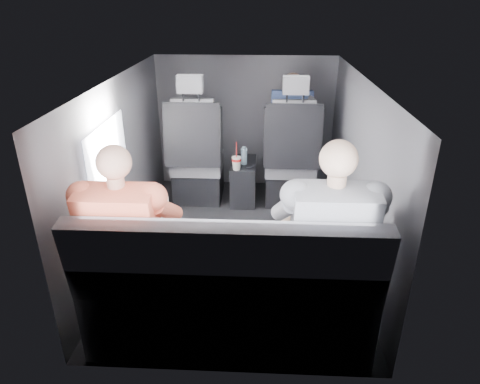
{
  "coord_description": "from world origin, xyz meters",
  "views": [
    {
      "loc": [
        0.16,
        -3.01,
        1.89
      ],
      "look_at": [
        0.01,
        -0.05,
        0.51
      ],
      "focal_mm": 32.0,
      "sensor_mm": 36.0,
      "label": 1
    }
  ],
  "objects_px": {
    "soda_cup": "(236,163)",
    "laptop_white": "(147,224)",
    "passenger_rear_left": "(131,240)",
    "center_console": "(243,181)",
    "water_bottle": "(244,156)",
    "laptop_black": "(324,229)",
    "passenger_rear_right": "(326,242)",
    "front_seat_left": "(197,163)",
    "rear_bench": "(229,299)",
    "passenger_front_right": "(291,122)",
    "front_seat_right": "(290,164)"
  },
  "relations": [
    {
      "from": "water_bottle",
      "to": "passenger_rear_right",
      "type": "bearing_deg",
      "value": -73.62
    },
    {
      "from": "front_seat_right",
      "to": "laptop_white",
      "type": "relative_size",
      "value": 3.07
    },
    {
      "from": "passenger_rear_left",
      "to": "front_seat_right",
      "type": "bearing_deg",
      "value": 60.81
    },
    {
      "from": "water_bottle",
      "to": "laptop_black",
      "type": "height_order",
      "value": "laptop_black"
    },
    {
      "from": "water_bottle",
      "to": "laptop_white",
      "type": "relative_size",
      "value": 0.42
    },
    {
      "from": "passenger_rear_right",
      "to": "passenger_front_right",
      "type": "height_order",
      "value": "passenger_rear_right"
    },
    {
      "from": "water_bottle",
      "to": "front_seat_right",
      "type": "bearing_deg",
      "value": 0.26
    },
    {
      "from": "passenger_rear_left",
      "to": "soda_cup",
      "type": "bearing_deg",
      "value": 73.1
    },
    {
      "from": "front_seat_right",
      "to": "laptop_white",
      "type": "xyz_separation_m",
      "value": [
        -0.96,
        -1.63,
        0.23
      ]
    },
    {
      "from": "soda_cup",
      "to": "water_bottle",
      "type": "xyz_separation_m",
      "value": [
        0.06,
        0.15,
        0.01
      ]
    },
    {
      "from": "front_seat_right",
      "to": "passenger_rear_left",
      "type": "bearing_deg",
      "value": -119.19
    },
    {
      "from": "center_console",
      "to": "rear_bench",
      "type": "height_order",
      "value": "rear_bench"
    },
    {
      "from": "rear_bench",
      "to": "soda_cup",
      "type": "bearing_deg",
      "value": 91.87
    },
    {
      "from": "front_seat_right",
      "to": "rear_bench",
      "type": "distance_m",
      "value": 1.96
    },
    {
      "from": "water_bottle",
      "to": "passenger_rear_right",
      "type": "relative_size",
      "value": 0.14
    },
    {
      "from": "front_seat_right",
      "to": "center_console",
      "type": "height_order",
      "value": "front_seat_right"
    },
    {
      "from": "soda_cup",
      "to": "laptop_white",
      "type": "distance_m",
      "value": 1.56
    },
    {
      "from": "water_bottle",
      "to": "passenger_front_right",
      "type": "bearing_deg",
      "value": 30.05
    },
    {
      "from": "center_console",
      "to": "laptop_white",
      "type": "distance_m",
      "value": 1.8
    },
    {
      "from": "rear_bench",
      "to": "front_seat_right",
      "type": "bearing_deg",
      "value": 76.69
    },
    {
      "from": "soda_cup",
      "to": "passenger_front_right",
      "type": "relative_size",
      "value": 0.34
    },
    {
      "from": "center_console",
      "to": "water_bottle",
      "type": "xyz_separation_m",
      "value": [
        0.01,
        -0.04,
        0.28
      ]
    },
    {
      "from": "laptop_white",
      "to": "passenger_front_right",
      "type": "bearing_deg",
      "value": 62.91
    },
    {
      "from": "laptop_white",
      "to": "water_bottle",
      "type": "bearing_deg",
      "value": 72.39
    },
    {
      "from": "passenger_rear_left",
      "to": "center_console",
      "type": "bearing_deg",
      "value": 73.14
    },
    {
      "from": "laptop_white",
      "to": "passenger_front_right",
      "type": "height_order",
      "value": "passenger_front_right"
    },
    {
      "from": "passenger_rear_right",
      "to": "passenger_front_right",
      "type": "relative_size",
      "value": 1.61
    },
    {
      "from": "center_console",
      "to": "passenger_front_right",
      "type": "xyz_separation_m",
      "value": [
        0.46,
        0.22,
        0.55
      ]
    },
    {
      "from": "passenger_front_right",
      "to": "laptop_white",
      "type": "bearing_deg",
      "value": -117.09
    },
    {
      "from": "front_seat_left",
      "to": "passenger_rear_right",
      "type": "distance_m",
      "value": 2.07
    },
    {
      "from": "center_console",
      "to": "front_seat_right",
      "type": "bearing_deg",
      "value": -5.07
    },
    {
      "from": "soda_cup",
      "to": "passenger_rear_right",
      "type": "bearing_deg",
      "value": -70.24
    },
    {
      "from": "rear_bench",
      "to": "passenger_rear_left",
      "type": "height_order",
      "value": "passenger_rear_left"
    },
    {
      "from": "front_seat_right",
      "to": "laptop_black",
      "type": "relative_size",
      "value": 3.24
    },
    {
      "from": "center_console",
      "to": "soda_cup",
      "type": "xyz_separation_m",
      "value": [
        -0.06,
        -0.19,
        0.27
      ]
    },
    {
      "from": "front_seat_left",
      "to": "center_console",
      "type": "bearing_deg",
      "value": 5.07
    },
    {
      "from": "front_seat_left",
      "to": "laptop_white",
      "type": "bearing_deg",
      "value": -92.13
    },
    {
      "from": "laptop_black",
      "to": "passenger_rear_right",
      "type": "xyz_separation_m",
      "value": [
        -0.01,
        -0.16,
        0.01
      ]
    },
    {
      "from": "laptop_black",
      "to": "soda_cup",
      "type": "bearing_deg",
      "value": 111.95
    },
    {
      "from": "water_bottle",
      "to": "laptop_white",
      "type": "xyz_separation_m",
      "value": [
        -0.52,
        -1.63,
        0.15
      ]
    },
    {
      "from": "passenger_front_right",
      "to": "laptop_black",
      "type": "bearing_deg",
      "value": -87.35
    },
    {
      "from": "rear_bench",
      "to": "passenger_front_right",
      "type": "bearing_deg",
      "value": 78.08
    },
    {
      "from": "front_seat_right",
      "to": "rear_bench",
      "type": "bearing_deg",
      "value": -103.31
    },
    {
      "from": "center_console",
      "to": "front_seat_left",
      "type": "bearing_deg",
      "value": -174.93
    },
    {
      "from": "soda_cup",
      "to": "laptop_white",
      "type": "bearing_deg",
      "value": -107.06
    },
    {
      "from": "front_seat_right",
      "to": "center_console",
      "type": "relative_size",
      "value": 2.64
    },
    {
      "from": "water_bottle",
      "to": "passenger_rear_right",
      "type": "distance_m",
      "value": 1.89
    },
    {
      "from": "center_console",
      "to": "rear_bench",
      "type": "distance_m",
      "value": 1.94
    },
    {
      "from": "rear_bench",
      "to": "water_bottle",
      "type": "relative_size",
      "value": 9.19
    },
    {
      "from": "center_console",
      "to": "passenger_rear_right",
      "type": "distance_m",
      "value": 1.97
    }
  ]
}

